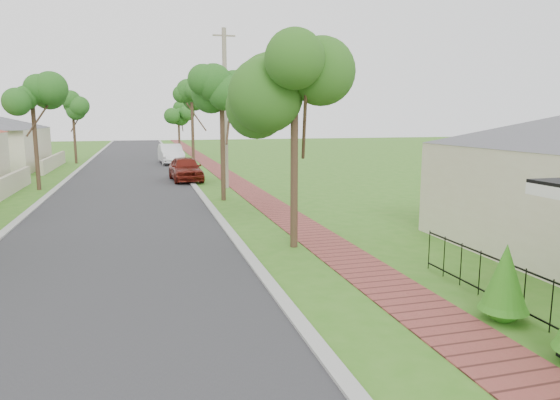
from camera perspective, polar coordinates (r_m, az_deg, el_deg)
name	(u,v)px	position (r m, az deg, el deg)	size (l,w,h in m)	color
ground	(290,368)	(8.17, 1.10, -18.64)	(160.00, 160.00, 0.00)	#346E1A
road	(126,192)	(27.20, -17.20, 0.90)	(7.00, 120.00, 0.02)	#28282B
kerb_right	(196,189)	(27.31, -9.53, 1.23)	(0.30, 120.00, 0.10)	#9E9E99
kerb_left	(50,195)	(27.57, -24.80, 0.56)	(0.30, 120.00, 0.10)	#9E9E99
sidewalk	(244,187)	(27.69, -4.17, 1.45)	(1.50, 120.00, 0.03)	brown
picket_fence	(552,304)	(10.34, 28.63, -10.43)	(0.03, 8.02, 1.00)	black
street_trees	(128,106)	(33.77, -17.03, 10.22)	(10.70, 37.65, 5.89)	#382619
parked_car_red	(186,169)	(30.87, -10.75, 3.51)	(1.74, 4.33, 1.48)	maroon
parked_car_white	(171,154)	(42.47, -12.38, 5.14)	(1.71, 4.90, 1.62)	white
near_tree	(295,91)	(14.56, 1.68, 12.34)	(2.24, 2.24, 5.74)	#382619
utility_pole	(225,109)	(27.26, -6.27, 10.33)	(1.20, 0.24, 8.45)	gray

